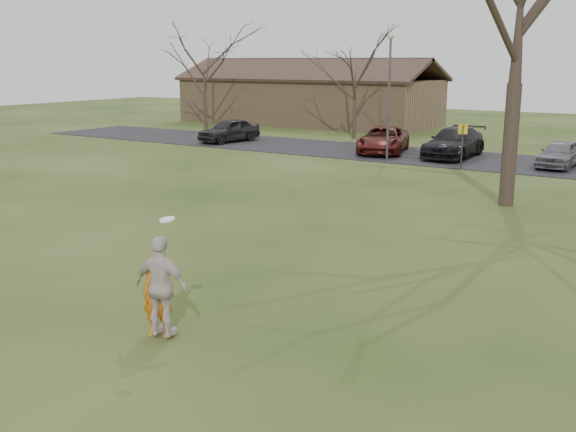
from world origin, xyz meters
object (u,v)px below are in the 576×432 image
object	(u,v)px
car_3	(454,143)
lamp_post	(389,81)
car_0	(229,130)
catching_play	(162,286)
building	(308,99)
player_defender	(158,296)
car_4	(560,154)
car_2	(383,140)

from	to	relation	value
car_3	lamp_post	distance (m)	4.93
car_0	lamp_post	size ratio (longest dim) A/B	0.67
catching_play	building	xyz separation A→B (m)	(-19.95, 38.11, 0.94)
building	player_defender	bearing A→B (deg)	-62.53
player_defender	lamp_post	world-z (taller)	lamp_post
car_0	car_4	distance (m)	19.30
lamp_post	car_4	bearing A→B (deg)	16.19
car_4	player_defender	bearing A→B (deg)	-91.73
player_defender	catching_play	size ratio (longest dim) A/B	0.68
car_3	lamp_post	xyz separation A→B (m)	(-2.45, -2.87, 3.18)
car_4	catching_play	bearing A→B (deg)	-91.36
player_defender	car_3	bearing A→B (deg)	71.11
car_4	catching_play	size ratio (longest dim) A/B	1.65
player_defender	car_2	size ratio (longest dim) A/B	0.31
player_defender	building	size ratio (longest dim) A/B	0.08
car_2	lamp_post	world-z (taller)	lamp_post
car_3	catching_play	size ratio (longest dim) A/B	2.28
car_4	car_3	bearing A→B (deg)	176.43
car_2	lamp_post	size ratio (longest dim) A/B	0.81
car_4	lamp_post	bearing A→B (deg)	-160.93
player_defender	car_4	bearing A→B (deg)	59.01
car_0	lamp_post	world-z (taller)	lamp_post
player_defender	lamp_post	size ratio (longest dim) A/B	0.25
player_defender	catching_play	distance (m)	0.28
catching_play	building	bearing A→B (deg)	117.63
car_0	building	world-z (taller)	building
car_2	car_4	size ratio (longest dim) A/B	1.35
player_defender	car_4	size ratio (longest dim) A/B	0.41
car_0	car_4	bearing A→B (deg)	10.38
car_3	building	distance (m)	20.77
player_defender	catching_play	xyz separation A→B (m)	(0.16, -0.05, 0.22)
car_3	player_defender	bearing A→B (deg)	-82.82
car_4	lamp_post	distance (m)	8.76
car_0	car_2	world-z (taller)	car_0
catching_play	building	world-z (taller)	building
car_3	car_2	bearing A→B (deg)	-174.68
car_3	car_4	bearing A→B (deg)	-6.77
player_defender	car_4	distance (m)	24.91
building	catching_play	bearing A→B (deg)	-62.37
building	car_3	bearing A→B (deg)	-37.53
player_defender	building	bearing A→B (deg)	91.09
car_4	building	world-z (taller)	building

